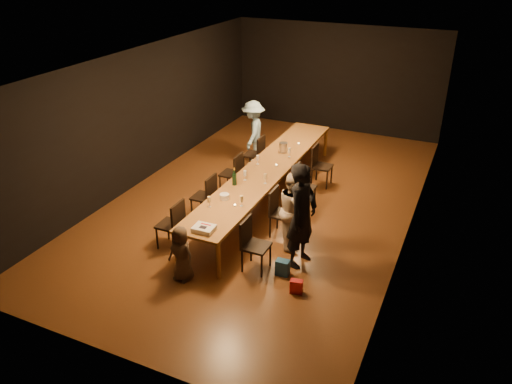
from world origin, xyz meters
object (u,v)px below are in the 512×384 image
at_px(chair_right_0, 256,246).
at_px(champagne_bottle, 234,176).
at_px(chair_right_2, 304,187).
at_px(woman_birthday, 302,216).
at_px(birthday_cake, 204,228).
at_px(child, 181,254).
at_px(table, 267,170).
at_px(chair_left_1, 203,196).
at_px(ice_bucket, 283,147).
at_px(woman_tan, 294,210).
at_px(chair_left_2, 231,173).
at_px(chair_left_0, 170,224).
at_px(plate_stack, 224,197).
at_px(chair_left_3, 254,154).
at_px(chair_right_1, 283,213).
at_px(chair_right_3, 322,166).
at_px(man_blue, 253,132).

relative_size(chair_right_0, champagne_bottle, 2.58).
bearing_deg(chair_right_2, woman_birthday, 17.77).
bearing_deg(birthday_cake, child, -119.40).
xyz_separation_m(table, birthday_cake, (0.06, -2.75, 0.09)).
xyz_separation_m(chair_left_1, ice_bucket, (0.83, 2.19, 0.39)).
distance_m(woman_tan, birthday_cake, 1.71).
bearing_deg(child, chair_right_2, 82.17).
bearing_deg(chair_right_0, chair_left_2, -144.69).
relative_size(woman_birthday, birthday_cake, 5.19).
xyz_separation_m(chair_left_0, woman_tan, (2.00, 0.98, 0.26)).
bearing_deg(chair_right_2, plate_stack, -31.90).
xyz_separation_m(table, chair_left_3, (-0.85, 1.20, -0.24)).
bearing_deg(plate_stack, woman_tan, 8.21).
relative_size(champagne_bottle, ice_bucket, 1.72).
bearing_deg(ice_bucket, chair_left_0, -103.84).
relative_size(chair_right_1, child, 0.96).
xyz_separation_m(woman_birthday, woman_tan, (-0.31, 0.48, -0.20)).
distance_m(chair_left_1, chair_left_3, 2.40).
bearing_deg(chair_right_2, champagne_bottle, -47.67).
xyz_separation_m(chair_right_2, chair_left_1, (-1.70, -1.20, 0.00)).
bearing_deg(champagne_bottle, child, -87.13).
bearing_deg(chair_right_0, woman_tan, 162.93).
bearing_deg(chair_left_2, woman_birthday, -129.50).
distance_m(chair_right_0, chair_right_2, 2.40).
distance_m(woman_tan, ice_bucket, 2.68).
height_order(child, champagne_bottle, champagne_bottle).
bearing_deg(chair_left_2, chair_right_0, -144.69).
bearing_deg(chair_left_0, chair_right_1, -54.78).
height_order(woman_birthday, child, woman_birthday).
relative_size(chair_left_1, plate_stack, 5.24).
distance_m(chair_right_2, birthday_cake, 2.87).
bearing_deg(ice_bucket, chair_left_3, 165.57).
height_order(chair_right_2, birthday_cake, chair_right_2).
bearing_deg(child, chair_left_1, 119.63).
relative_size(chair_right_0, woman_birthday, 0.50).
distance_m(chair_right_0, chair_left_2, 2.94).
relative_size(table, chair_left_0, 6.45).
xyz_separation_m(chair_right_3, woman_birthday, (0.61, -3.10, 0.46)).
height_order(chair_right_0, man_blue, man_blue).
height_order(chair_right_1, chair_right_3, same).
xyz_separation_m(child, ice_bucket, (0.13, 4.13, 0.37)).
bearing_deg(man_blue, plate_stack, 1.71).
relative_size(chair_right_0, child, 0.96).
height_order(table, child, child).
relative_size(chair_right_3, plate_stack, 5.24).
relative_size(chair_right_2, man_blue, 0.60).
relative_size(chair_right_2, plate_stack, 5.24).
xyz_separation_m(chair_right_1, child, (-0.99, -1.95, 0.02)).
bearing_deg(woman_birthday, ice_bucket, 37.36).
bearing_deg(chair_right_1, child, -27.03).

